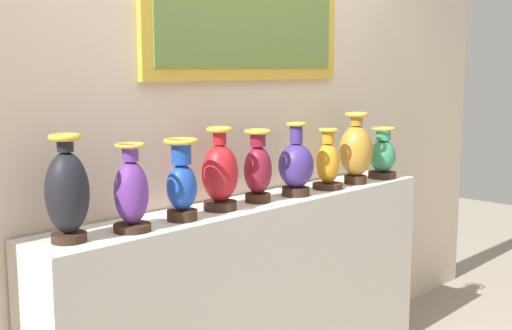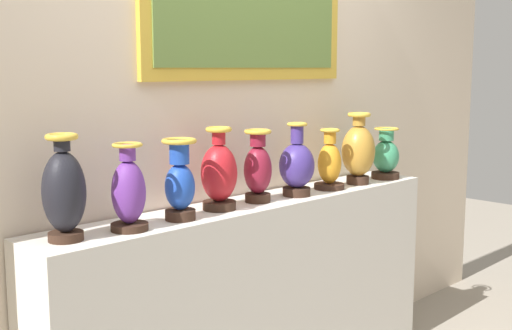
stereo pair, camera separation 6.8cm
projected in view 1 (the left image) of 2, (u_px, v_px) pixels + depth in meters
The scene contains 11 objects.
display_shelf at pixel (256, 302), 3.16m from camera, with size 2.29×0.34×0.99m, color silver.
back_wall at pixel (223, 110), 3.18m from camera, with size 4.79×0.14×2.79m.
vase_onyx at pixel (67, 192), 2.35m from camera, with size 0.16×0.16×0.39m.
vase_violet at pixel (131, 193), 2.51m from camera, with size 0.15×0.15×0.34m.
vase_sapphire at pixel (182, 182), 2.69m from camera, with size 0.15×0.15×0.34m.
vase_crimson at pixel (220, 174), 2.89m from camera, with size 0.16×0.16×0.37m.
vase_burgundy at pixel (257, 169), 3.05m from camera, with size 0.13×0.13×0.34m.
vase_indigo at pixel (296, 166), 3.21m from camera, with size 0.18×0.18×0.36m.
vase_amber at pixel (328, 164), 3.40m from camera, with size 0.16×0.16×0.32m.
vase_ochre at pixel (356, 151), 3.54m from camera, with size 0.18×0.18×0.39m.
vase_jade at pixel (383, 156), 3.73m from camera, with size 0.16×0.16×0.29m.
Camera 1 is at (-2.17, -2.11, 1.62)m, focal length 45.92 mm.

